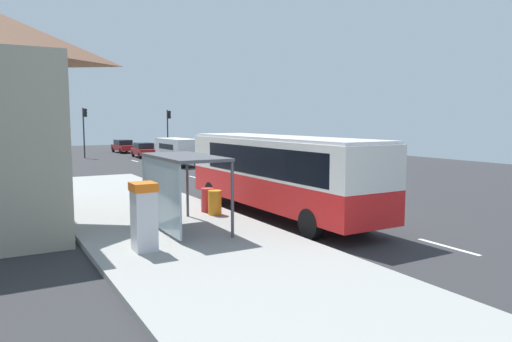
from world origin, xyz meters
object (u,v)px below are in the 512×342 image
Objects in this scene: sedan_near at (144,150)px; sedan_far at (123,146)px; recycling_bin_orange at (215,202)px; recycling_bin_red at (208,200)px; ticket_machine at (144,216)px; bus at (277,170)px; traffic_light_far_side at (85,125)px; bus_shelter at (175,173)px; traffic_light_near_side at (168,125)px; white_van at (177,150)px.

sedan_far is (-0.01, 8.38, 0.00)m from sedan_near.
recycling_bin_orange is 0.70m from recycling_bin_red.
ticket_machine reaches higher than recycling_bin_red.
sedan_near is at bearing 78.39° from recycling_bin_orange.
recycling_bin_red is at bearing 152.14° from bus.
traffic_light_far_side is at bearing 88.14° from recycling_bin_orange.
sedan_far is at bearing 78.21° from bus_shelter.
bus_shelter is (-4.70, -1.08, 0.25)m from bus.
bus_shelter is at bearing -132.71° from recycling_bin_red.
recycling_bin_orange is (-6.50, -40.03, -0.14)m from sedan_far.
traffic_light_near_side is at bearing 69.72° from ticket_machine.
recycling_bin_red is at bearing 48.44° from ticket_machine.
traffic_light_far_side is at bearing 92.31° from bus.
bus is at bearing 12.96° from bus_shelter.
sedan_far is at bearing 80.78° from recycling_bin_orange.
recycling_bin_orange is at bearing 43.45° from ticket_machine.
white_van reaches higher than recycling_bin_orange.
recycling_bin_orange is at bearing -99.22° from sedan_far.
bus reaches higher than sedan_far.
sedan_near is 0.91× the size of traffic_light_near_side.
traffic_light_far_side reaches higher than recycling_bin_red.
recycling_bin_orange is at bearing -91.86° from traffic_light_far_side.
recycling_bin_orange is at bearing -106.57° from white_van.
ticket_machine is (-6.37, -3.06, -0.67)m from bus.
recycling_bin_red is 33.30m from traffic_light_far_side.
recycling_bin_red is at bearing -99.38° from sedan_far.
recycling_bin_orange is at bearing -90.00° from recycling_bin_red.
bus reaches higher than sedan_near.
bus_shelter reaches higher than white_van.
white_van is at bearing -105.93° from traffic_light_near_side.
traffic_light_near_side is at bearing 73.32° from recycling_bin_red.
recycling_bin_red is at bearing -107.10° from white_van.
recycling_bin_orange is 0.19× the size of traffic_light_near_side.
bus is 2.76× the size of bus_shelter.
bus_shelter reaches higher than ticket_machine.
bus_shelter reaches higher than recycling_bin_red.
bus_shelter is at bearing -142.52° from recycling_bin_orange.
white_van is 22.45m from recycling_bin_orange.
sedan_near is 0.88× the size of traffic_light_far_side.
bus_shelter reaches higher than sedan_near.
white_van is at bearing 67.79° from ticket_machine.
traffic_light_near_side is at bearing 74.07° from white_van.
bus is 34.48m from traffic_light_near_side.
traffic_light_near_side is (13.58, 36.74, 2.12)m from ticket_machine.
sedan_far is at bearing 76.65° from ticket_machine.
bus_shelter is at bearing -104.65° from sedan_near.
white_van is 13.61m from traffic_light_far_side.
traffic_light_far_side is (-5.40, 2.22, 2.59)m from sedan_near.
recycling_bin_red is 0.24× the size of bus_shelter.
bus is at bearing -97.09° from sedan_near.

